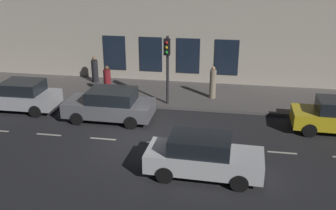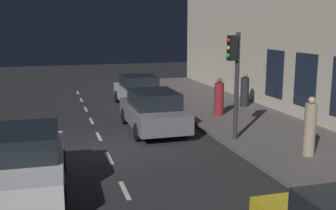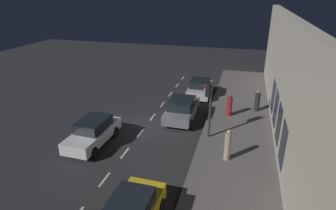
{
  "view_description": "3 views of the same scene",
  "coord_description": "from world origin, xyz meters",
  "px_view_note": "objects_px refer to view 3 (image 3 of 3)",
  "views": [
    {
      "loc": [
        -15.02,
        -3.9,
        7.74
      ],
      "look_at": [
        0.57,
        -1.26,
        1.6
      ],
      "focal_mm": 41.63,
      "sensor_mm": 36.0,
      "label": 1
    },
    {
      "loc": [
        -1.67,
        -13.0,
        4.06
      ],
      "look_at": [
        1.81,
        -1.33,
        1.65
      ],
      "focal_mm": 43.11,
      "sensor_mm": 36.0,
      "label": 2
    },
    {
      "loc": [
        6.23,
        -16.73,
        8.96
      ],
      "look_at": [
        1.44,
        0.74,
        1.48
      ],
      "focal_mm": 30.28,
      "sensor_mm": 36.0,
      "label": 3
    }
  ],
  "objects_px": {
    "pedestrian_0": "(229,106)",
    "parked_car_1": "(200,88)",
    "pedestrian_1": "(228,146)",
    "traffic_light": "(209,100)",
    "pedestrian_2": "(257,102)",
    "parked_car_0": "(182,109)",
    "parked_car_3": "(93,132)"
  },
  "relations": [
    {
      "from": "parked_car_3",
      "to": "pedestrian_0",
      "type": "bearing_deg",
      "value": -139.59
    },
    {
      "from": "parked_car_1",
      "to": "parked_car_3",
      "type": "xyz_separation_m",
      "value": [
        -4.98,
        -9.97,
        0.0
      ]
    },
    {
      "from": "parked_car_3",
      "to": "pedestrian_1",
      "type": "height_order",
      "value": "pedestrian_1"
    },
    {
      "from": "parked_car_1",
      "to": "parked_car_3",
      "type": "height_order",
      "value": "same"
    },
    {
      "from": "parked_car_3",
      "to": "pedestrian_2",
      "type": "height_order",
      "value": "pedestrian_2"
    },
    {
      "from": "pedestrian_0",
      "to": "pedestrian_2",
      "type": "xyz_separation_m",
      "value": [
        2.01,
        1.47,
        -0.01
      ]
    },
    {
      "from": "parked_car_1",
      "to": "parked_car_3",
      "type": "bearing_deg",
      "value": -117.27
    },
    {
      "from": "pedestrian_0",
      "to": "parked_car_3",
      "type": "bearing_deg",
      "value": -1.37
    },
    {
      "from": "parked_car_0",
      "to": "pedestrian_1",
      "type": "height_order",
      "value": "pedestrian_1"
    },
    {
      "from": "pedestrian_0",
      "to": "pedestrian_1",
      "type": "distance_m",
      "value": 6.05
    },
    {
      "from": "parked_car_0",
      "to": "pedestrian_1",
      "type": "bearing_deg",
      "value": -52.55
    },
    {
      "from": "pedestrian_2",
      "to": "parked_car_3",
      "type": "bearing_deg",
      "value": -62.63
    },
    {
      "from": "parked_car_3",
      "to": "pedestrian_2",
      "type": "distance_m",
      "value": 12.43
    },
    {
      "from": "parked_car_3",
      "to": "pedestrian_0",
      "type": "xyz_separation_m",
      "value": [
        7.79,
        6.19,
        0.12
      ]
    },
    {
      "from": "traffic_light",
      "to": "parked_car_0",
      "type": "bearing_deg",
      "value": 131.52
    },
    {
      "from": "pedestrian_1",
      "to": "pedestrian_2",
      "type": "relative_size",
      "value": 1.1
    },
    {
      "from": "parked_car_1",
      "to": "traffic_light",
      "type": "bearing_deg",
      "value": -77.93
    },
    {
      "from": "traffic_light",
      "to": "pedestrian_1",
      "type": "relative_size",
      "value": 2.02
    },
    {
      "from": "pedestrian_2",
      "to": "pedestrian_1",
      "type": "bearing_deg",
      "value": -23.3
    },
    {
      "from": "traffic_light",
      "to": "pedestrian_2",
      "type": "relative_size",
      "value": 2.22
    },
    {
      "from": "parked_car_3",
      "to": "pedestrian_1",
      "type": "distance_m",
      "value": 8.11
    },
    {
      "from": "parked_car_0",
      "to": "pedestrian_2",
      "type": "relative_size",
      "value": 2.62
    },
    {
      "from": "parked_car_0",
      "to": "parked_car_3",
      "type": "height_order",
      "value": "same"
    },
    {
      "from": "parked_car_1",
      "to": "pedestrian_1",
      "type": "distance_m",
      "value": 10.31
    },
    {
      "from": "parked_car_1",
      "to": "parked_car_3",
      "type": "relative_size",
      "value": 0.88
    },
    {
      "from": "parked_car_1",
      "to": "pedestrian_0",
      "type": "height_order",
      "value": "pedestrian_0"
    },
    {
      "from": "traffic_light",
      "to": "pedestrian_1",
      "type": "xyz_separation_m",
      "value": [
        1.43,
        -2.34,
        -1.63
      ]
    },
    {
      "from": "parked_car_3",
      "to": "traffic_light",
      "type": "bearing_deg",
      "value": -157.64
    },
    {
      "from": "pedestrian_0",
      "to": "traffic_light",
      "type": "bearing_deg",
      "value": 33.49
    },
    {
      "from": "traffic_light",
      "to": "pedestrian_0",
      "type": "bearing_deg",
      "value": 73.34
    },
    {
      "from": "parked_car_0",
      "to": "parked_car_1",
      "type": "distance_m",
      "value": 5.01
    },
    {
      "from": "pedestrian_0",
      "to": "parked_car_1",
      "type": "bearing_deg",
      "value": -93.23
    }
  ]
}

